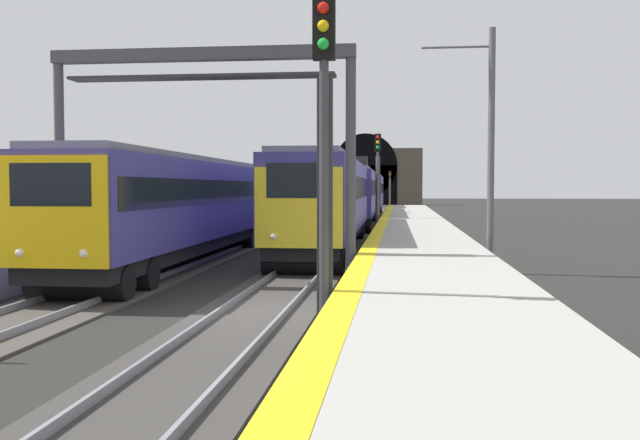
{
  "coord_description": "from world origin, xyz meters",
  "views": [
    {
      "loc": [
        -15.06,
        -3.15,
        2.82
      ],
      "look_at": [
        11.6,
        -0.1,
        1.55
      ],
      "focal_mm": 39.35,
      "sensor_mm": 36.0,
      "label": 1
    }
  ],
  "objects_px": {
    "railway_signal_mid": "(378,175)",
    "railway_signal_far": "(390,186)",
    "railway_signal_near": "(324,141)",
    "train_main_approaching": "(356,194)",
    "catenary_mast_far": "(490,148)",
    "overhead_signal_gantry": "(201,106)",
    "train_adjacent_platform": "(245,199)"
  },
  "relations": [
    {
      "from": "railway_signal_mid",
      "to": "railway_signal_far",
      "type": "distance_m",
      "value": 50.41
    },
    {
      "from": "railway_signal_near",
      "to": "railway_signal_far",
      "type": "relative_size",
      "value": 1.23
    },
    {
      "from": "railway_signal_mid",
      "to": "railway_signal_far",
      "type": "height_order",
      "value": "railway_signal_mid"
    },
    {
      "from": "railway_signal_near",
      "to": "train_main_approaching",
      "type": "bearing_deg",
      "value": -177.21
    },
    {
      "from": "catenary_mast_far",
      "to": "railway_signal_far",
      "type": "bearing_deg",
      "value": 3.5
    },
    {
      "from": "railway_signal_mid",
      "to": "catenary_mast_far",
      "type": "xyz_separation_m",
      "value": [
        -17.94,
        -4.19,
        0.55
      ]
    },
    {
      "from": "railway_signal_far",
      "to": "overhead_signal_gantry",
      "type": "xyz_separation_m",
      "value": [
        -72.48,
        4.2,
        2.17
      ]
    },
    {
      "from": "train_adjacent_platform",
      "to": "railway_signal_far",
      "type": "bearing_deg",
      "value": 172.9
    },
    {
      "from": "railway_signal_near",
      "to": "railway_signal_mid",
      "type": "bearing_deg",
      "value": -180.0
    },
    {
      "from": "railway_signal_mid",
      "to": "overhead_signal_gantry",
      "type": "bearing_deg",
      "value": -10.78
    },
    {
      "from": "train_main_approaching",
      "to": "overhead_signal_gantry",
      "type": "xyz_separation_m",
      "value": [
        -30.79,
        2.36,
        2.74
      ]
    },
    {
      "from": "railway_signal_mid",
      "to": "railway_signal_near",
      "type": "bearing_deg",
      "value": 0.0
    },
    {
      "from": "railway_signal_far",
      "to": "train_adjacent_platform",
      "type": "bearing_deg",
      "value": -6.61
    },
    {
      "from": "railway_signal_near",
      "to": "railway_signal_mid",
      "type": "relative_size",
      "value": 1.02
    },
    {
      "from": "train_adjacent_platform",
      "to": "railway_signal_far",
      "type": "height_order",
      "value": "railway_signal_far"
    },
    {
      "from": "railway_signal_mid",
      "to": "catenary_mast_far",
      "type": "relative_size",
      "value": 0.75
    },
    {
      "from": "railway_signal_near",
      "to": "catenary_mast_far",
      "type": "height_order",
      "value": "catenary_mast_far"
    },
    {
      "from": "train_adjacent_platform",
      "to": "railway_signal_far",
      "type": "relative_size",
      "value": 8.11
    },
    {
      "from": "railway_signal_near",
      "to": "railway_signal_far",
      "type": "xyz_separation_m",
      "value": [
        79.56,
        -0.0,
        -0.71
      ]
    },
    {
      "from": "railway_signal_mid",
      "to": "overhead_signal_gantry",
      "type": "distance_m",
      "value": 22.53
    },
    {
      "from": "train_adjacent_platform",
      "to": "railway_signal_mid",
      "type": "bearing_deg",
      "value": 132.83
    },
    {
      "from": "train_main_approaching",
      "to": "train_adjacent_platform",
      "type": "distance_m",
      "value": 15.63
    },
    {
      "from": "overhead_signal_gantry",
      "to": "catenary_mast_far",
      "type": "relative_size",
      "value": 1.08
    },
    {
      "from": "train_main_approaching",
      "to": "railway_signal_far",
      "type": "height_order",
      "value": "train_main_approaching"
    },
    {
      "from": "train_main_approaching",
      "to": "railway_signal_mid",
      "type": "distance_m",
      "value": 8.99
    },
    {
      "from": "train_adjacent_platform",
      "to": "catenary_mast_far",
      "type": "xyz_separation_m",
      "value": [
        -11.75,
        -10.75,
        1.86
      ]
    },
    {
      "from": "train_main_approaching",
      "to": "overhead_signal_gantry",
      "type": "bearing_deg",
      "value": -5.04
    },
    {
      "from": "railway_signal_near",
      "to": "railway_signal_mid",
      "type": "xyz_separation_m",
      "value": [
        29.16,
        -0.0,
        -0.06
      ]
    },
    {
      "from": "overhead_signal_gantry",
      "to": "railway_signal_near",
      "type": "bearing_deg",
      "value": -149.3
    },
    {
      "from": "train_main_approaching",
      "to": "railway_signal_near",
      "type": "bearing_deg",
      "value": 2.13
    },
    {
      "from": "train_main_approaching",
      "to": "train_adjacent_platform",
      "type": "relative_size",
      "value": 1.46
    },
    {
      "from": "railway_signal_mid",
      "to": "railway_signal_far",
      "type": "bearing_deg",
      "value": -180.0
    }
  ]
}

